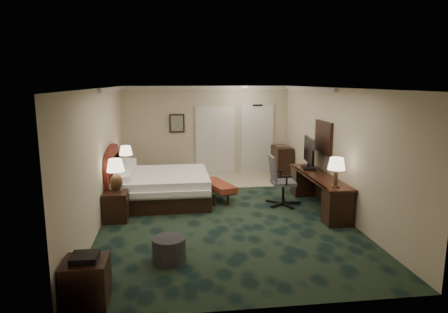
{
  "coord_description": "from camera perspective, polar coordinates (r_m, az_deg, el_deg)",
  "views": [
    {
      "loc": [
        -1.06,
        -8.27,
        2.84
      ],
      "look_at": [
        0.11,
        0.6,
        1.15
      ],
      "focal_mm": 32.0,
      "sensor_mm": 36.0,
      "label": 1
    }
  ],
  "objects": [
    {
      "name": "bed_bench",
      "position": [
        9.74,
        -0.82,
        -4.95
      ],
      "size": [
        0.81,
        1.3,
        0.42
      ],
      "primitive_type": "cube",
      "rotation": [
        0.0,
        0.0,
        0.34
      ],
      "color": "brown",
      "rests_on": "ground"
    },
    {
      "name": "desk",
      "position": [
        9.31,
        13.3,
        -4.9
      ],
      "size": [
        0.57,
        2.63,
        0.76
      ],
      "primitive_type": "cube",
      "color": "black",
      "rests_on": "ground"
    },
    {
      "name": "nightstand_near",
      "position": [
        8.57,
        -15.19,
        -6.87
      ],
      "size": [
        0.48,
        0.55,
        0.61
      ],
      "primitive_type": "cube",
      "color": "black",
      "rests_on": "ground"
    },
    {
      "name": "entry_door",
      "position": [
        12.39,
        4.72,
        2.38
      ],
      "size": [
        1.02,
        0.06,
        2.18
      ],
      "primitive_type": "cube",
      "color": "silver",
      "rests_on": "ground"
    },
    {
      "name": "wall_right",
      "position": [
        9.12,
        15.57,
        0.93
      ],
      "size": [
        0.0,
        7.5,
        2.7
      ],
      "primitive_type": "cube",
      "color": "beige",
      "rests_on": "ground"
    },
    {
      "name": "wall_left",
      "position": [
        8.52,
        -17.13,
        0.18
      ],
      "size": [
        0.0,
        7.5,
        2.7
      ],
      "primitive_type": "cube",
      "color": "beige",
      "rests_on": "ground"
    },
    {
      "name": "lamp_far",
      "position": [
        10.75,
        -13.81,
        -0.21
      ],
      "size": [
        0.37,
        0.37,
        0.65
      ],
      "primitive_type": null,
      "rotation": [
        0.0,
        0.0,
        -0.1
      ],
      "color": "#32190D",
      "rests_on": "nightstand_far"
    },
    {
      "name": "closet_doors",
      "position": [
        12.18,
        -1.26,
        2.27
      ],
      "size": [
        1.2,
        0.06,
        2.1
      ],
      "primitive_type": "cube",
      "color": "beige",
      "rests_on": "ground"
    },
    {
      "name": "desk_lamp",
      "position": [
        8.23,
        15.73,
        -2.17
      ],
      "size": [
        0.37,
        0.37,
        0.61
      ],
      "primitive_type": null,
      "rotation": [
        0.0,
        0.0,
        0.06
      ],
      "color": "#32190D",
      "rests_on": "desk"
    },
    {
      "name": "crown_molding",
      "position": [
        8.33,
        -0.22,
        9.42
      ],
      "size": [
        5.0,
        7.5,
        0.1
      ],
      "primitive_type": null,
      "color": "silver",
      "rests_on": "wall_back"
    },
    {
      "name": "floor",
      "position": [
        8.8,
        -0.21,
        -8.09
      ],
      "size": [
        5.0,
        7.5,
        0.0
      ],
      "primitive_type": "cube",
      "color": "black",
      "rests_on": "ground"
    },
    {
      "name": "wall_back",
      "position": [
        12.15,
        -2.46,
        3.67
      ],
      "size": [
        5.0,
        0.0,
        2.7
      ],
      "primitive_type": "cube",
      "color": "beige",
      "rests_on": "ground"
    },
    {
      "name": "minibar",
      "position": [
        12.16,
        8.24,
        -0.71
      ],
      "size": [
        0.48,
        0.86,
        0.91
      ],
      "primitive_type": "cube",
      "color": "black",
      "rests_on": "ground"
    },
    {
      "name": "desk_chair",
      "position": [
        9.31,
        8.48,
        -3.4
      ],
      "size": [
        0.7,
        0.65,
        1.17
      ],
      "primitive_type": null,
      "rotation": [
        0.0,
        0.0,
        -0.02
      ],
      "color": "#454650",
      "rests_on": "ground"
    },
    {
      "name": "tv",
      "position": [
        9.76,
        12.04,
        0.44
      ],
      "size": [
        0.22,
        0.97,
        0.76
      ],
      "primitive_type": "cube",
      "rotation": [
        0.0,
        0.0,
        -0.14
      ],
      "color": "black",
      "rests_on": "desk"
    },
    {
      "name": "side_table",
      "position": [
        5.66,
        -19.06,
        -16.59
      ],
      "size": [
        0.55,
        0.55,
        0.6
      ],
      "primitive_type": "cube",
      "color": "black",
      "rests_on": "ground"
    },
    {
      "name": "tile_patch",
      "position": [
        11.68,
        2.37,
        -3.32
      ],
      "size": [
        3.2,
        1.7,
        0.01
      ],
      "primitive_type": "cube",
      "color": "#BFB692",
      "rests_on": "ground"
    },
    {
      "name": "nightstand_far",
      "position": [
        10.85,
        -13.71,
        -3.31
      ],
      "size": [
        0.43,
        0.49,
        0.53
      ],
      "primitive_type": "cube",
      "color": "black",
      "rests_on": "ground"
    },
    {
      "name": "ceiling",
      "position": [
        8.33,
        -0.22,
        9.77
      ],
      "size": [
        5.0,
        7.5,
        0.0
      ],
      "primitive_type": "cube",
      "color": "white",
      "rests_on": "wall_back"
    },
    {
      "name": "wall_front",
      "position": [
        4.87,
        5.44,
        -7.11
      ],
      "size": [
        5.0,
        0.0,
        2.7
      ],
      "primitive_type": "cube",
      "color": "beige",
      "rests_on": "ground"
    },
    {
      "name": "wall_art",
      "position": [
        12.04,
        -6.74,
        4.74
      ],
      "size": [
        0.45,
        0.06,
        0.55
      ],
      "primitive_type": "cube",
      "color": "#486859",
      "rests_on": "wall_back"
    },
    {
      "name": "bed",
      "position": [
        9.65,
        -8.79,
        -4.39
      ],
      "size": [
        2.18,
        2.02,
        0.69
      ],
      "primitive_type": "cube",
      "color": "white",
      "rests_on": "ground"
    },
    {
      "name": "headboard",
      "position": [
        9.61,
        -15.6,
        -2.54
      ],
      "size": [
        0.12,
        2.0,
        1.4
      ],
      "primitive_type": null,
      "color": "#4B1611",
      "rests_on": "ground"
    },
    {
      "name": "lamp_near",
      "position": [
        8.44,
        -15.18,
        -2.62
      ],
      "size": [
        0.43,
        0.43,
        0.68
      ],
      "primitive_type": null,
      "rotation": [
        0.0,
        0.0,
        -0.21
      ],
      "color": "#32190D",
      "rests_on": "nightstand_near"
    },
    {
      "name": "ottoman",
      "position": [
        6.6,
        -7.86,
        -13.02
      ],
      "size": [
        0.6,
        0.6,
        0.38
      ],
      "primitive_type": "cylinder",
      "rotation": [
        0.0,
        0.0,
        -0.11
      ],
      "color": "#2C2C32",
      "rests_on": "ground"
    },
    {
      "name": "wall_mirror",
      "position": [
        9.62,
        14.02,
        2.7
      ],
      "size": [
        0.05,
        0.95,
        0.75
      ],
      "primitive_type": "cube",
      "color": "white",
      "rests_on": "wall_right"
    }
  ]
}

